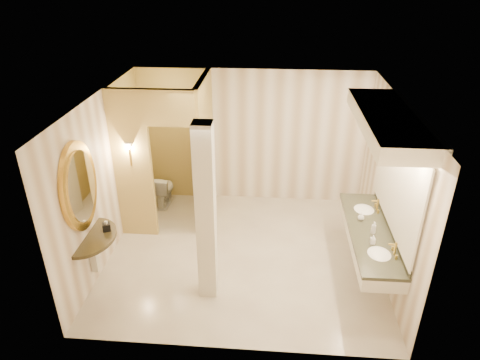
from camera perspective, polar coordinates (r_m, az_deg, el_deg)
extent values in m
plane|color=beige|center=(7.41, 0.43, -9.86)|extent=(4.50, 4.50, 0.00)
plane|color=white|center=(6.17, 0.52, 10.55)|extent=(4.50, 4.50, 0.00)
cube|color=silver|center=(8.50, 1.46, 5.71)|extent=(4.50, 0.02, 2.70)
cube|color=silver|center=(5.01, -1.22, -11.33)|extent=(4.50, 0.02, 2.70)
cube|color=silver|center=(7.18, -17.73, 0.10)|extent=(0.02, 4.00, 2.70)
cube|color=silver|center=(6.92, 19.41, -1.26)|extent=(0.02, 4.00, 2.70)
cube|color=tan|center=(7.89, -4.68, 3.86)|extent=(0.10, 1.50, 2.70)
cube|color=tan|center=(7.49, -14.10, 1.76)|extent=(0.65, 0.10, 2.70)
cube|color=tan|center=(6.91, -9.29, 9.46)|extent=(0.80, 0.10, 0.60)
cube|color=silver|center=(7.71, -5.54, 0.77)|extent=(0.20, 0.80, 2.10)
cylinder|color=gold|center=(7.35, -14.43, 2.93)|extent=(0.03, 0.03, 0.30)
cone|color=silver|center=(7.27, -14.61, 4.36)|extent=(0.14, 0.14, 0.14)
cube|color=silver|center=(6.82, 16.90, -7.37)|extent=(0.60, 2.18, 0.24)
cube|color=black|center=(6.76, 17.04, -6.53)|extent=(0.64, 2.22, 0.05)
cube|color=black|center=(6.79, 19.43, -6.05)|extent=(0.03, 2.18, 0.10)
ellipsoid|color=white|center=(6.30, 18.01, -9.65)|extent=(0.40, 0.44, 0.15)
cylinder|color=gold|center=(6.28, 19.97, -8.69)|extent=(0.03, 0.03, 0.22)
ellipsoid|color=white|center=(7.26, 16.16, -4.08)|extent=(0.40, 0.44, 0.15)
cylinder|color=gold|center=(7.24, 17.84, -3.23)|extent=(0.03, 0.03, 0.22)
cube|color=white|center=(6.41, 20.45, -0.21)|extent=(0.03, 2.18, 1.40)
cube|color=silver|center=(6.01, 19.29, 7.44)|extent=(0.75, 2.38, 0.22)
cylinder|color=black|center=(6.71, -19.65, -7.23)|extent=(1.01, 1.01, 0.05)
cube|color=silver|center=(6.86, -18.95, -9.33)|extent=(0.10, 0.10, 0.60)
cylinder|color=gold|center=(6.29, -20.68, -0.82)|extent=(0.07, 1.01, 1.01)
cylinder|color=white|center=(6.27, -20.35, -0.84)|extent=(0.02, 0.81, 0.81)
cube|color=silver|center=(5.91, -4.56, -4.72)|extent=(0.26, 0.26, 2.70)
cube|color=black|center=(6.71, -17.37, -5.99)|extent=(0.15, 0.15, 0.12)
imported|color=white|center=(8.80, -10.20, -1.25)|extent=(0.42, 0.68, 0.67)
imported|color=beige|center=(6.41, 17.30, -7.58)|extent=(0.07, 0.07, 0.14)
imported|color=silver|center=(6.90, 15.85, -4.70)|extent=(0.10, 0.10, 0.13)
imported|color=#C6B28C|center=(6.63, 17.40, -6.07)|extent=(0.10, 0.10, 0.19)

